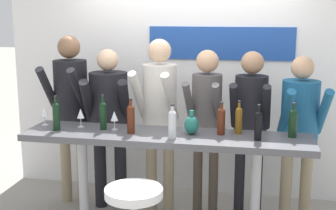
{
  "coord_description": "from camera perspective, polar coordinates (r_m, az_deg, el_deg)",
  "views": [
    {
      "loc": [
        0.81,
        -4.0,
        2.12
      ],
      "look_at": [
        0.0,
        0.09,
        1.26
      ],
      "focal_mm": 50.0,
      "sensor_mm": 36.0,
      "label": 1
    }
  ],
  "objects": [
    {
      "name": "decorative_vase",
      "position": [
        4.2,
        2.88,
        -2.41
      ],
      "size": [
        0.13,
        0.13,
        0.22
      ],
      "color": "#1E665B",
      "rests_on": "tasting_table"
    },
    {
      "name": "person_left",
      "position": [
        4.95,
        -7.22,
        -0.88
      ],
      "size": [
        0.53,
        0.62,
        1.71
      ],
      "rotation": [
        0.0,
        0.0,
        0.16
      ],
      "color": "black",
      "rests_on": "ground_plane"
    },
    {
      "name": "wine_bottle_5",
      "position": [
        4.26,
        8.62,
        -1.68
      ],
      "size": [
        0.06,
        0.06,
        0.3
      ],
      "color": "brown",
      "rests_on": "tasting_table"
    },
    {
      "name": "wine_glass_1",
      "position": [
        4.37,
        -6.56,
        -1.42
      ],
      "size": [
        0.07,
        0.07,
        0.18
      ],
      "color": "silver",
      "rests_on": "tasting_table"
    },
    {
      "name": "back_wall",
      "position": [
        5.37,
        2.45,
        2.75
      ],
      "size": [
        4.22,
        0.12,
        2.57
      ],
      "color": "white",
      "rests_on": "ground_plane"
    },
    {
      "name": "wine_bottle_4",
      "position": [
        4.45,
        -13.47,
        -1.17
      ],
      "size": [
        0.07,
        0.07,
        0.32
      ],
      "color": "black",
      "rests_on": "tasting_table"
    },
    {
      "name": "tasting_table",
      "position": [
        4.27,
        -0.22,
        -5.5
      ],
      "size": [
        2.62,
        0.57,
        1.01
      ],
      "color": "#4C4C51",
      "rests_on": "ground_plane"
    },
    {
      "name": "wine_bottle_1",
      "position": [
        4.05,
        0.53,
        -2.19
      ],
      "size": [
        0.07,
        0.07,
        0.31
      ],
      "color": "#B7BCC1",
      "rests_on": "tasting_table"
    },
    {
      "name": "wine_bottle_7",
      "position": [
        4.23,
        14.98,
        -1.95
      ],
      "size": [
        0.07,
        0.07,
        0.31
      ],
      "color": "black",
      "rests_on": "tasting_table"
    },
    {
      "name": "wine_bottle_0",
      "position": [
        4.2,
        6.51,
        -1.81
      ],
      "size": [
        0.07,
        0.07,
        0.3
      ],
      "color": "#4C1E0F",
      "rests_on": "tasting_table"
    },
    {
      "name": "wine_bottle_3",
      "position": [
        4.23,
        -4.55,
        -1.54
      ],
      "size": [
        0.07,
        0.07,
        0.32
      ],
      "color": "#4C1E0F",
      "rests_on": "tasting_table"
    },
    {
      "name": "wine_bottle_2",
      "position": [
        4.39,
        -7.92,
        -1.11
      ],
      "size": [
        0.06,
        0.06,
        0.33
      ],
      "color": "black",
      "rests_on": "tasting_table"
    },
    {
      "name": "person_right",
      "position": [
        4.71,
        15.76,
        -2.01
      ],
      "size": [
        0.49,
        0.59,
        1.68
      ],
      "rotation": [
        0.0,
        0.0,
        0.18
      ],
      "color": "gray",
      "rests_on": "ground_plane"
    },
    {
      "name": "person_center_left",
      "position": [
        4.79,
        -1.06,
        -0.12
      ],
      "size": [
        0.46,
        0.59,
        1.83
      ],
      "rotation": [
        0.0,
        0.0,
        -0.11
      ],
      "color": "gray",
      "rests_on": "ground_plane"
    },
    {
      "name": "wine_bottle_6",
      "position": [
        4.07,
        10.95,
        -2.31
      ],
      "size": [
        0.06,
        0.06,
        0.31
      ],
      "color": "black",
      "rests_on": "tasting_table"
    },
    {
      "name": "person_center_right",
      "position": [
        4.72,
        10.02,
        -1.3
      ],
      "size": [
        0.4,
        0.52,
        1.72
      ],
      "rotation": [
        0.0,
        0.0,
        -0.03
      ],
      "color": "black",
      "rests_on": "ground_plane"
    },
    {
      "name": "wine_glass_0",
      "position": [
        4.67,
        -14.86,
        -0.91
      ],
      "size": [
        0.07,
        0.07,
        0.18
      ],
      "color": "silver",
      "rests_on": "tasting_table"
    },
    {
      "name": "person_center",
      "position": [
        4.72,
        4.7,
        -0.98
      ],
      "size": [
        0.39,
        0.53,
        1.72
      ],
      "rotation": [
        0.0,
        0.0,
        -0.09
      ],
      "color": "#473D33",
      "rests_on": "ground_plane"
    },
    {
      "name": "person_far_left",
      "position": [
        5.11,
        -11.77,
        0.51
      ],
      "size": [
        0.44,
        0.57,
        1.85
      ],
      "rotation": [
        0.0,
        0.0,
        -0.05
      ],
      "color": "gray",
      "rests_on": "ground_plane"
    },
    {
      "name": "wine_glass_2",
      "position": [
        4.53,
        -10.61,
        -1.1
      ],
      "size": [
        0.07,
        0.07,
        0.18
      ],
      "color": "silver",
      "rests_on": "tasting_table"
    }
  ]
}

